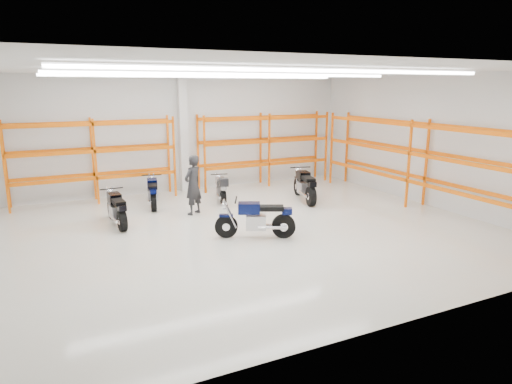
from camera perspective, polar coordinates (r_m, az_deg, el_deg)
name	(u,v)px	position (r m, az deg, el deg)	size (l,w,h in m)	color
ground	(246,231)	(13.21, -1.31, -4.87)	(14.00, 14.00, 0.00)	beige
room_shell	(245,116)	(12.62, -1.44, 9.49)	(14.02, 12.02, 4.51)	silver
motorcycle_main	(259,220)	(12.49, 0.35, -3.48)	(2.06, 1.14, 1.09)	black
motorcycle_back_a	(117,210)	(14.20, -17.01, -2.14)	(0.70, 2.10, 1.03)	black
motorcycle_back_b	(153,193)	(16.14, -12.79, -0.13)	(0.79, 2.06, 1.02)	black
motorcycle_back_c	(221,189)	(16.41, -4.35, 0.39)	(0.81, 1.93, 1.00)	black
motorcycle_back_d	(305,186)	(16.57, 6.14, 0.69)	(0.98, 2.31, 1.15)	black
standing_man	(193,185)	(14.83, -7.87, 0.88)	(0.71, 0.46, 1.94)	black
structural_column	(183,134)	(18.12, -9.08, 7.14)	(0.32, 0.32, 4.50)	white
pallet_racking_back_left	(94,153)	(17.17, -19.63, 4.67)	(5.67, 0.87, 3.00)	#FC4C0A
pallet_racking_back_right	(265,143)	(19.12, 1.11, 6.21)	(5.67, 0.87, 3.00)	#FC4C0A
pallet_racking_side	(418,154)	(16.51, 19.63, 4.46)	(0.87, 9.07, 3.00)	#FC4C0A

